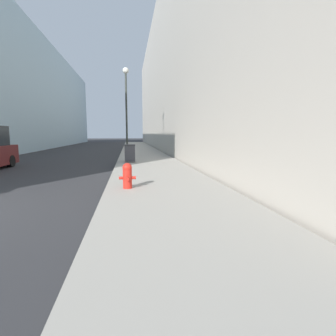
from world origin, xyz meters
TOP-DOWN VIEW (x-y plane):
  - sidewalk_right at (5.74, 18.00)m, footprint 3.80×60.00m
  - building_right_stone at (13.73, 26.00)m, footprint 12.00×60.00m
  - fire_hydrant at (4.52, 2.27)m, footprint 0.51×0.40m
  - trash_bin at (4.62, 9.95)m, footprint 0.62×0.69m
  - lamppost at (4.43, 14.30)m, footprint 0.45×0.45m

SIDE VIEW (x-z plane):
  - sidewalk_right at x=5.74m, z-range 0.00..0.13m
  - fire_hydrant at x=4.52m, z-range 0.15..0.93m
  - trash_bin at x=4.62m, z-range 0.15..1.17m
  - lamppost at x=4.43m, z-range 0.99..7.42m
  - building_right_stone at x=13.73m, z-range 0.00..15.99m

